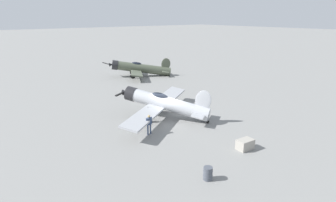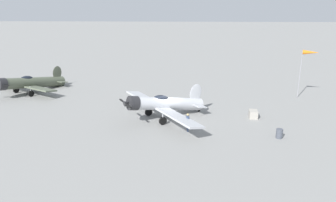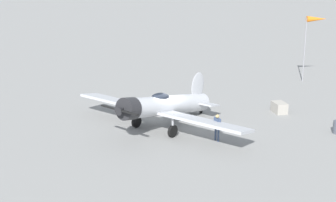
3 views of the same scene
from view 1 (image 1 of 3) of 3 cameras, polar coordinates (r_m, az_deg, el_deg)
The scene contains 6 objects.
ground_plane at distance 28.17m, azimuth -0.00°, elevation -3.51°, with size 400.00×400.00×0.00m, color gray.
airplane_foreground at distance 27.82m, azimuth -0.95°, elevation -0.39°, with size 9.25×12.13×3.26m.
airplane_mid_apron at distance 47.53m, azimuth -5.67°, elevation 6.49°, with size 9.63×9.62×3.10m.
ground_crew_mechanic at distance 24.28m, azimuth -3.78°, elevation -4.30°, with size 0.31×0.67×1.73m.
equipment_crate at distance 22.64m, azimuth 15.04°, elevation -8.30°, with size 0.94×1.32×0.78m.
fuel_drum at distance 18.33m, azimuth 7.91°, elevation -14.03°, with size 0.61×0.61×0.85m.
Camera 1 is at (20.74, -16.38, 9.76)m, focal length 30.74 mm.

